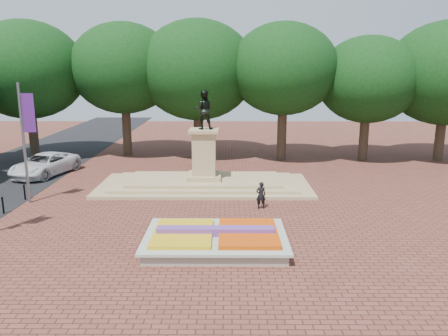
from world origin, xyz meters
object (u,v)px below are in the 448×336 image
at_px(flower_bed, 216,239).
at_px(van, 45,164).
at_px(pedestrian, 261,195).
at_px(monument, 204,174).

distance_m(flower_bed, van, 18.60).
bearing_deg(pedestrian, monument, -58.11).
xyz_separation_m(monument, van, (-12.00, 3.27, -0.08)).
xyz_separation_m(monument, pedestrian, (3.43, -4.54, -0.11)).
relative_size(flower_bed, van, 1.09).
distance_m(van, pedestrian, 17.29).
distance_m(flower_bed, monument, 10.07).
xyz_separation_m(flower_bed, pedestrian, (2.40, 5.46, 0.40)).
bearing_deg(van, monument, 0.57).
bearing_deg(van, pedestrian, -11.04).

